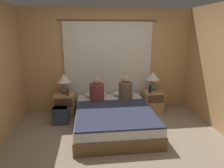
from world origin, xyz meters
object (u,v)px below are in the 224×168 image
object	(u,v)px
beer_bottle_on_left_stand	(67,92)
lamp_left	(64,80)
lamp_right	(153,78)
beer_bottle_on_right_stand	(150,89)
pillow_left	(96,94)
person_left_in_bed	(97,91)
bed	(114,118)
nightstand_right	(153,101)
person_right_in_bed	(126,90)
backpack_on_floor	(61,114)
pillow_right	(123,93)
nightstand_left	(65,104)

from	to	relation	value
beer_bottle_on_left_stand	lamp_left	bearing A→B (deg)	112.28
lamp_right	beer_bottle_on_left_stand	bearing A→B (deg)	-174.13
lamp_right	beer_bottle_on_right_stand	bearing A→B (deg)	-120.68
pillow_left	beer_bottle_on_right_stand	size ratio (longest dim) A/B	2.46
person_left_in_bed	beer_bottle_on_left_stand	size ratio (longest dim) A/B	2.50
bed	nightstand_right	world-z (taller)	nightstand_right
person_right_in_bed	beer_bottle_on_right_stand	bearing A→B (deg)	9.70
bed	backpack_on_floor	xyz separation A→B (m)	(-1.12, 0.30, 0.01)
pillow_right	beer_bottle_on_left_stand	size ratio (longest dim) A/B	2.29
nightstand_right	pillow_right	distance (m)	0.76
lamp_left	pillow_left	bearing A→B (deg)	1.20
pillow_left	person_left_in_bed	world-z (taller)	person_left_in_bed
beer_bottle_on_left_stand	bed	bearing A→B (deg)	-31.23
bed	backpack_on_floor	size ratio (longest dim) A/B	5.49
bed	lamp_right	bearing A→B (deg)	37.04
nightstand_right	lamp_left	distance (m)	2.23
lamp_right	beer_bottle_on_right_stand	xyz separation A→B (m)	(-0.13, -0.21, -0.23)
bed	lamp_right	world-z (taller)	lamp_right
pillow_right	person_left_in_bed	bearing A→B (deg)	-153.45
lamp_left	pillow_right	bearing A→B (deg)	0.62
nightstand_right	beer_bottle_on_left_stand	bearing A→B (deg)	-176.03
bed	pillow_right	distance (m)	0.93
pillow_left	backpack_on_floor	xyz separation A→B (m)	(-0.78, -0.53, -0.26)
nightstand_left	lamp_right	distance (m)	2.23
lamp_left	beer_bottle_on_left_stand	xyz separation A→B (m)	(0.09, -0.21, -0.22)
person_left_in_bed	backpack_on_floor	xyz separation A→B (m)	(-0.80, -0.20, -0.43)
nightstand_left	backpack_on_floor	xyz separation A→B (m)	(-0.05, -0.44, -0.06)
nightstand_left	person_right_in_bed	size ratio (longest dim) A/B	0.88
person_left_in_bed	backpack_on_floor	bearing A→B (deg)	-166.21
bed	lamp_right	xyz separation A→B (m)	(1.07, 0.81, 0.64)
pillow_left	beer_bottle_on_right_stand	world-z (taller)	beer_bottle_on_right_stand
nightstand_left	lamp_left	world-z (taller)	lamp_left
nightstand_left	person_left_in_bed	bearing A→B (deg)	-18.23
nightstand_right	pillow_right	world-z (taller)	nightstand_right
person_right_in_bed	beer_bottle_on_left_stand	world-z (taller)	person_right_in_bed
pillow_left	backpack_on_floor	bearing A→B (deg)	-145.82
bed	nightstand_left	bearing A→B (deg)	145.38
lamp_left	beer_bottle_on_left_stand	world-z (taller)	lamp_left
nightstand_right	bed	bearing A→B (deg)	-145.38
lamp_left	pillow_left	size ratio (longest dim) A/B	0.87
nightstand_right	person_right_in_bed	distance (m)	0.87
pillow_left	person_right_in_bed	xyz separation A→B (m)	(0.68, -0.33, 0.19)
pillow_right	beer_bottle_on_left_stand	bearing A→B (deg)	-170.31
bed	nightstand_left	xyz separation A→B (m)	(-1.07, 0.74, 0.07)
nightstand_left	pillow_left	size ratio (longest dim) A/B	0.99
person_left_in_bed	backpack_on_floor	distance (m)	0.93
nightstand_right	backpack_on_floor	bearing A→B (deg)	-168.56
person_left_in_bed	beer_bottle_on_right_stand	xyz separation A→B (m)	(1.27, 0.10, -0.03)
pillow_right	person_right_in_bed	bearing A→B (deg)	-91.49
person_right_in_bed	backpack_on_floor	world-z (taller)	person_right_in_bed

